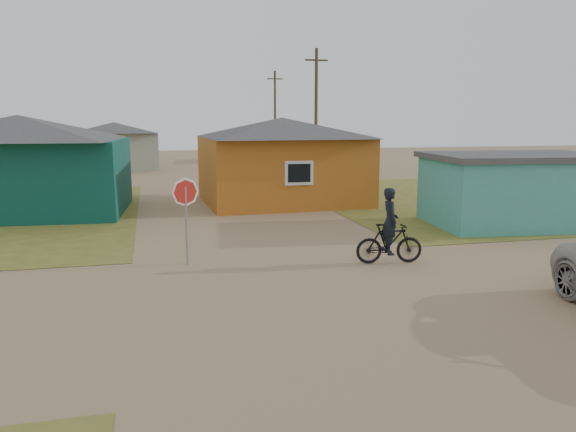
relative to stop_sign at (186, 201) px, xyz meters
name	(u,v)px	position (x,y,z in m)	size (l,w,h in m)	color
ground	(318,298)	(2.55, -3.58, -1.72)	(120.00, 120.00, 0.00)	#987A57
grass_ne	(512,197)	(16.55, 9.42, -1.72)	(20.00, 18.00, 0.00)	olive
house_teal	(21,163)	(-5.95, 9.92, 0.33)	(8.93, 7.08, 4.00)	#0B3F37
house_yellow	(282,159)	(5.05, 10.42, 0.28)	(7.72, 6.76, 3.90)	#B4611B
shed_turquoise	(516,189)	(12.05, 2.92, -0.41)	(6.71, 4.93, 2.60)	teal
house_pale_west	(115,145)	(-3.45, 30.42, 0.14)	(7.04, 6.15, 3.60)	gray
house_beige_east	(297,140)	(12.55, 36.42, 0.14)	(6.95, 6.05, 3.60)	tan
house_pale_north	(33,142)	(-11.45, 42.42, 0.03)	(6.28, 5.81, 3.40)	gray
utility_pole_near	(316,114)	(9.05, 18.42, 2.42)	(1.40, 0.20, 8.00)	#4A3F2C
utility_pole_far	(275,116)	(10.05, 34.42, 2.42)	(1.40, 0.20, 8.00)	#4A3F2C
stop_sign	(186,201)	(0.00, 0.00, 0.00)	(0.76, 0.06, 2.33)	gray
cyclist	(389,236)	(5.28, -1.16, -0.98)	(1.86, 0.74, 2.04)	black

